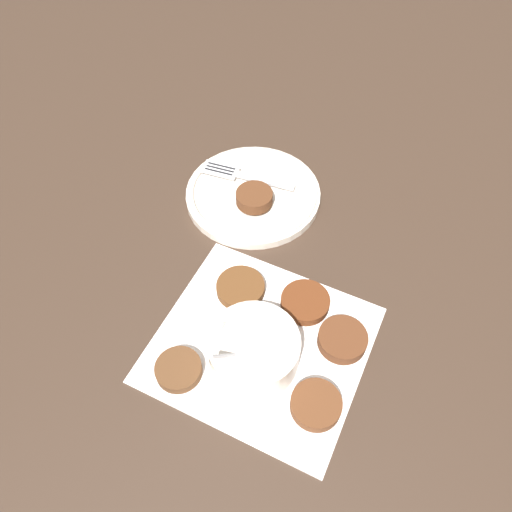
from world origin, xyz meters
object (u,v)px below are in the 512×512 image
fritter_on_plate (254,198)px  fork (238,174)px  sauce_bowl (253,351)px  serving_plate (253,193)px

fritter_on_plate → fork: 0.07m
sauce_bowl → fork: bearing=-60.4°
sauce_bowl → serving_plate: 0.29m
sauce_bowl → serving_plate: (0.12, -0.26, -0.02)m
serving_plate → fritter_on_plate: bearing=118.9°
sauce_bowl → serving_plate: bearing=-64.9°
serving_plate → fritter_on_plate: 0.03m
serving_plate → fritter_on_plate: (-0.01, 0.02, 0.02)m
serving_plate → fritter_on_plate: fritter_on_plate is taller
serving_plate → fork: 0.04m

